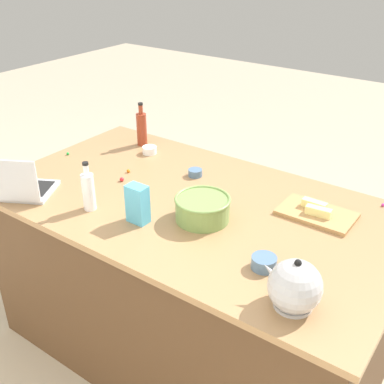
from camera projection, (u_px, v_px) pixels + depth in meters
name	position (u px, v px, depth m)	size (l,w,h in m)	color
ground_plane	(192.00, 344.00, 2.62)	(12.00, 12.00, 0.00)	#B7A88E
island_counter	(192.00, 279.00, 2.40)	(1.91, 1.07, 0.90)	#4C331E
laptop	(16.00, 187.00, 2.22)	(0.38, 0.35, 0.22)	#B7B7BC
mixing_bowl_large	(203.00, 208.00, 2.03)	(0.24, 0.24, 0.11)	#72934C
bottle_soy	(142.00, 128.00, 2.74)	(0.06, 0.06, 0.25)	maroon
bottle_vinegar	(88.00, 191.00, 2.09)	(0.06, 0.06, 0.23)	white
kettle	(295.00, 287.00, 1.54)	(0.21, 0.18, 0.20)	#ADADB2
cutting_board	(317.00, 214.00, 2.08)	(0.32, 0.20, 0.02)	#AD7F4C
butter_stick_left	(314.00, 205.00, 2.09)	(0.11, 0.04, 0.04)	#F4E58C
butter_stick_right	(319.00, 211.00, 2.04)	(0.11, 0.04, 0.04)	#F4E58C
ramekin_small	(195.00, 173.00, 2.42)	(0.07, 0.07, 0.04)	slate
ramekin_medium	(150.00, 150.00, 2.67)	(0.08, 0.08, 0.04)	white
ramekin_wide	(264.00, 263.00, 1.74)	(0.09, 0.09, 0.05)	slate
candy_bag	(138.00, 204.00, 2.00)	(0.09, 0.06, 0.17)	#4CA5CC
candy_0	(68.00, 154.00, 2.65)	(0.02, 0.02, 0.02)	green
candy_1	(128.00, 171.00, 2.45)	(0.02, 0.02, 0.02)	orange
candy_2	(20.00, 194.00, 2.23)	(0.02, 0.02, 0.02)	orange
candy_3	(122.00, 179.00, 2.37)	(0.02, 0.02, 0.02)	red
candy_4	(383.00, 205.00, 2.15)	(0.01, 0.01, 0.01)	#CC3399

